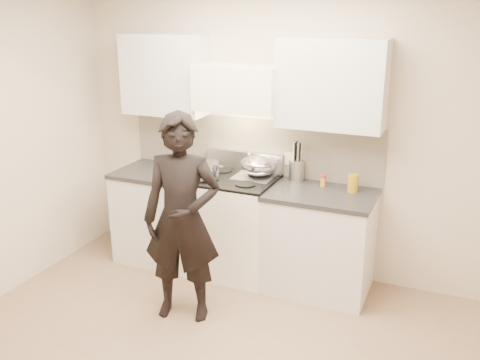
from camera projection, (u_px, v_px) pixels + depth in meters
name	position (u px, v px, depth m)	size (l,w,h in m)	color
room_shell	(203.00, 135.00, 3.68)	(4.04, 3.54, 2.70)	beige
stove	(234.00, 225.00, 5.04)	(0.76, 0.65, 0.96)	white
counter_right	(319.00, 241.00, 4.73)	(0.92, 0.67, 0.92)	silver
counter_left	(162.00, 214.00, 5.34)	(0.82, 0.67, 0.92)	silver
wok	(259.00, 166.00, 4.90)	(0.34, 0.41, 0.27)	silver
stock_pot	(207.00, 170.00, 4.82)	(0.32, 0.24, 0.15)	silver
utensil_crock	(296.00, 169.00, 4.87)	(0.14, 0.14, 0.36)	#BEBDBF
spice_jar	(323.00, 181.00, 4.72)	(0.05, 0.05, 0.11)	#BF8927
oil_glass	(353.00, 183.00, 4.58)	(0.09, 0.09, 0.16)	#AC7B12
person	(182.00, 219.00, 4.20)	(0.62, 0.41, 1.70)	black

